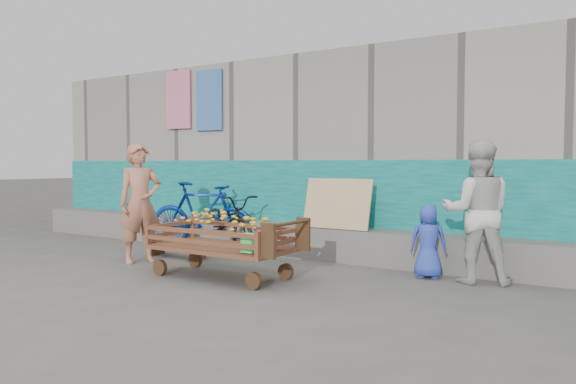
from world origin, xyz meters
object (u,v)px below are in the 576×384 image
Objects in this scene: bicycle_dark at (226,223)px; child at (428,241)px; woman at (477,212)px; bicycle_blue at (201,215)px; vendor_man at (140,203)px; banana_cart at (219,232)px; bench at (176,244)px.

child is at bearing -70.43° from bicycle_dark.
bicycle_blue is (-4.32, 0.17, -0.28)m from woman.
bicycle_blue is at bearing 30.41° from vendor_man.
banana_cart is 1.11× the size of bicycle_dark.
banana_cart is 1.57m from vendor_man.
bench is at bearing -10.03° from woman.
banana_cart is at bearing -119.24° from bicycle_dark.
bench is 1.17× the size of child.
bicycle_dark is 0.95× the size of bicycle_blue.
woman is 0.66m from child.
bicycle_dark is (0.37, 1.37, -0.37)m from vendor_man.
child is at bearing 9.24° from bench.
woman is (4.18, 1.21, -0.00)m from vendor_man.
vendor_man is at bearing -2.71° from woman.
woman is at bearing -49.30° from vendor_man.
woman is at bearing 168.98° from child.
banana_cart is 2.47m from child.
banana_cart is 2.27m from bicycle_blue.
bench is 0.86m from vendor_man.
child reaches higher than banana_cart.
bench is 0.58× the size of bicycle_blue.
vendor_man is (-0.11, -0.58, 0.62)m from bench.
banana_cart is 1.64m from bench.
vendor_man is 1.41m from bicycle_blue.
bicycle_dark is (-1.17, 1.53, -0.10)m from banana_cart.
bicycle_dark is (0.26, 0.80, 0.25)m from bench.
bench is at bearing -178.94° from bicycle_blue.
woman is at bearing 8.79° from bench.
bicycle_dark is at bearing -106.59° from bicycle_blue.
bench is 0.63× the size of vendor_man.
child is 3.27m from bicycle_dark.
banana_cart is 1.93m from bicycle_dark.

